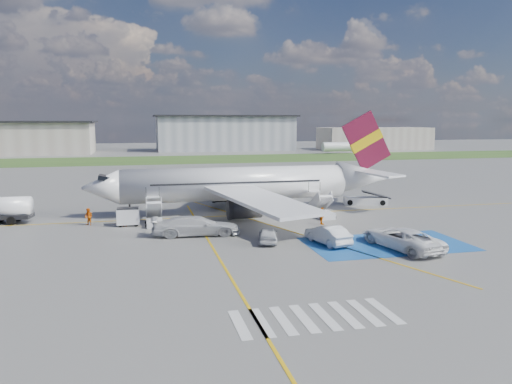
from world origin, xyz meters
TOP-DOWN VIEW (x-y plane):
  - ground at (0.00, 0.00)m, footprint 400.00×400.00m
  - grass_strip at (0.00, 95.00)m, footprint 400.00×30.00m
  - taxiway_line_main at (0.00, 12.00)m, footprint 120.00×0.20m
  - taxiway_line_cross at (-5.00, -10.00)m, footprint 0.20×60.00m
  - taxiway_line_diag at (0.00, 12.00)m, footprint 20.71×56.45m
  - staging_box at (10.00, -4.00)m, footprint 14.00×8.00m
  - crosswalk at (-1.80, -18.00)m, footprint 9.00×4.00m
  - terminal_centre at (20.00, 135.00)m, footprint 48.00×18.00m
  - terminal_east at (75.00, 128.00)m, footprint 40.00×16.00m
  - airliner at (1.51, 14.00)m, footprint 36.81×32.95m
  - airstairs_fwd at (-9.50, 8.70)m, footprint 1.90×5.20m
  - airstairs_aft at (9.00, 8.70)m, footprint 1.90×5.20m
  - gpu_cart at (-12.11, 9.23)m, footprint 2.29×1.52m
  - belt_loader at (17.49, 15.71)m, footprint 6.11×3.53m
  - car_silver_a at (0.06, -0.94)m, footprint 2.61×4.36m
  - car_silver_b at (5.01, -2.67)m, footprint 2.83×5.35m
  - van_white_a at (10.49, -5.54)m, footprint 3.99×6.76m
  - van_white_b at (-5.81, 3.27)m, footprint 6.35×3.04m
  - crew_fwd at (-12.42, 8.92)m, footprint 0.67×0.53m
  - crew_nose at (-16.06, 10.36)m, footprint 1.10×1.06m
  - crew_aft at (7.46, 5.17)m, footprint 0.46×1.06m

SIDE VIEW (x-z plane):
  - ground at x=0.00m, z-range 0.00..0.00m
  - grass_strip at x=0.00m, z-range 0.00..0.01m
  - taxiway_line_main at x=0.00m, z-range 0.00..0.01m
  - taxiway_line_cross at x=-5.00m, z-range 0.00..0.01m
  - taxiway_line_diag at x=0.00m, z-range 0.00..0.01m
  - staging_box at x=10.00m, z-range 0.00..0.01m
  - crosswalk at x=-1.80m, z-range 0.00..0.01m
  - belt_loader at x=17.49m, z-range -0.44..1.32m
  - airstairs_fwd at x=-9.50m, z-range -1.18..2.42m
  - airstairs_aft at x=9.00m, z-range -1.18..2.42m
  - car_silver_a at x=0.06m, z-range 0.00..1.39m
  - crew_fwd at x=-12.42m, z-range 0.00..1.61m
  - car_silver_b at x=5.01m, z-range 0.00..1.68m
  - gpu_cart at x=-12.11m, z-range -0.09..1.78m
  - crew_nose at x=-16.06m, z-range 0.00..1.78m
  - crew_aft at x=7.46m, z-range 0.00..1.80m
  - van_white_a at x=10.49m, z-range 0.00..2.38m
  - van_white_b at x=-5.81m, z-range 0.00..2.41m
  - airliner at x=1.51m, z-range -2.57..9.35m
  - terminal_east at x=75.00m, z-range 0.00..8.00m
  - terminal_centre at x=20.00m, z-range 0.00..12.00m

